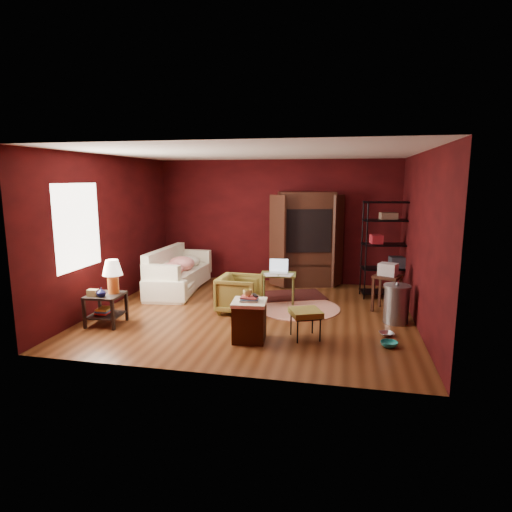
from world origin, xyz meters
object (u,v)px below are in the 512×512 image
(side_table, at_px, (109,286))
(wire_shelving, at_px, (387,245))
(armchair, at_px, (239,292))
(laptop_desk, at_px, (278,277))
(tv_armoire, at_px, (306,237))
(sofa, at_px, (177,270))
(hamper, at_px, (249,320))

(side_table, distance_m, wire_shelving, 5.31)
(armchair, xyz_separation_m, laptop_desk, (0.59, 0.73, 0.15))
(laptop_desk, distance_m, tv_armoire, 1.68)
(laptop_desk, bearing_deg, side_table, -150.11)
(armchair, relative_size, laptop_desk, 0.88)
(tv_armoire, bearing_deg, laptop_desk, -118.16)
(tv_armoire, bearing_deg, sofa, -172.90)
(side_table, xyz_separation_m, wire_shelving, (4.59, 2.63, 0.42))
(armchair, height_order, wire_shelving, wire_shelving)
(wire_shelving, bearing_deg, armchair, -159.96)
(armchair, distance_m, laptop_desk, 0.95)
(tv_armoire, height_order, wire_shelving, tv_armoire)
(sofa, height_order, wire_shelving, wire_shelving)
(sofa, distance_m, hamper, 3.33)
(sofa, relative_size, hamper, 3.20)
(hamper, height_order, wire_shelving, wire_shelving)
(wire_shelving, bearing_deg, laptop_desk, -168.37)
(sofa, bearing_deg, tv_armoire, -75.70)
(laptop_desk, xyz_separation_m, wire_shelving, (2.07, 0.85, 0.55))
(hamper, xyz_separation_m, tv_armoire, (0.49, 3.57, 0.77))
(sofa, bearing_deg, hamper, -146.62)
(side_table, relative_size, hamper, 1.54)
(armchair, xyz_separation_m, tv_armoire, (0.97, 2.26, 0.72))
(side_table, bearing_deg, hamper, -6.04)
(hamper, bearing_deg, tv_armoire, 82.22)
(hamper, xyz_separation_m, laptop_desk, (0.11, 2.04, 0.20))
(side_table, distance_m, laptop_desk, 3.09)
(hamper, relative_size, wire_shelving, 0.36)
(armchair, distance_m, hamper, 1.40)
(sofa, distance_m, wire_shelving, 4.40)
(armchair, height_order, tv_armoire, tv_armoire)
(side_table, bearing_deg, laptop_desk, 35.26)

